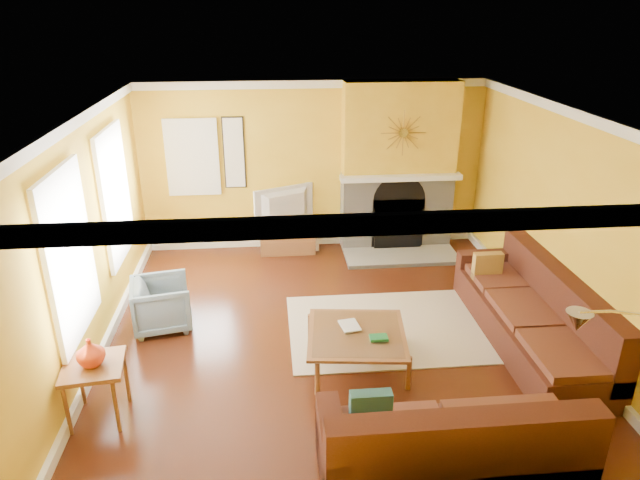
{
  "coord_description": "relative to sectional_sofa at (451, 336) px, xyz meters",
  "views": [
    {
      "loc": [
        -0.73,
        -5.91,
        3.79
      ],
      "look_at": [
        -0.14,
        0.4,
        1.14
      ],
      "focal_mm": 32.0,
      "sensor_mm": 36.0,
      "label": 1
    }
  ],
  "objects": [
    {
      "name": "floor",
      "position": [
        -1.18,
        0.79,
        -0.46
      ],
      "size": [
        5.5,
        6.0,
        0.02
      ],
      "primitive_type": "cube",
      "color": "#572512",
      "rests_on": "ground"
    },
    {
      "name": "ceiling",
      "position": [
        -1.18,
        0.79,
        2.26
      ],
      "size": [
        5.5,
        6.0,
        0.02
      ],
      "primitive_type": "cube",
      "color": "white",
      "rests_on": "ground"
    },
    {
      "name": "wall_back",
      "position": [
        -1.18,
        3.8,
        0.9
      ],
      "size": [
        5.5,
        0.02,
        2.7
      ],
      "primitive_type": "cube",
      "color": "yellow",
      "rests_on": "ground"
    },
    {
      "name": "wall_front",
      "position": [
        -1.18,
        -2.22,
        0.9
      ],
      "size": [
        5.5,
        0.02,
        2.7
      ],
      "primitive_type": "cube",
      "color": "yellow",
      "rests_on": "ground"
    },
    {
      "name": "wall_left",
      "position": [
        -3.94,
        0.79,
        0.9
      ],
      "size": [
        0.02,
        6.0,
        2.7
      ],
      "primitive_type": "cube",
      "color": "yellow",
      "rests_on": "ground"
    },
    {
      "name": "wall_right",
      "position": [
        1.58,
        0.79,
        0.9
      ],
      "size": [
        0.02,
        6.0,
        2.7
      ],
      "primitive_type": "cube",
      "color": "yellow",
      "rests_on": "ground"
    },
    {
      "name": "baseboard",
      "position": [
        -1.18,
        0.79,
        -0.39
      ],
      "size": [
        5.5,
        6.0,
        0.12
      ],
      "primitive_type": null,
      "color": "white",
      "rests_on": "floor"
    },
    {
      "name": "crown_molding",
      "position": [
        -1.18,
        0.79,
        2.19
      ],
      "size": [
        5.5,
        6.0,
        0.12
      ],
      "primitive_type": null,
      "color": "white",
      "rests_on": "ceiling"
    },
    {
      "name": "window_left_near",
      "position": [
        -3.9,
        2.09,
        1.05
      ],
      "size": [
        0.06,
        1.22,
        1.72
      ],
      "primitive_type": "cube",
      "color": "white",
      "rests_on": "wall_left"
    },
    {
      "name": "window_left_far",
      "position": [
        -3.9,
        0.19,
        1.05
      ],
      "size": [
        0.06,
        1.22,
        1.72
      ],
      "primitive_type": "cube",
      "color": "white",
      "rests_on": "wall_left"
    },
    {
      "name": "window_back",
      "position": [
        -3.08,
        3.75,
        1.1
      ],
      "size": [
        0.82,
        0.06,
        1.22
      ],
      "primitive_type": "cube",
      "color": "white",
      "rests_on": "wall_back"
    },
    {
      "name": "wall_art",
      "position": [
        -2.43,
        3.76,
        1.15
      ],
      "size": [
        0.34,
        0.04,
        1.14
      ],
      "primitive_type": "cube",
      "color": "white",
      "rests_on": "wall_back"
    },
    {
      "name": "fireplace",
      "position": [
        0.17,
        3.59,
        0.9
      ],
      "size": [
        1.8,
        0.4,
        2.7
      ],
      "primitive_type": null,
      "color": "#A09D97",
      "rests_on": "floor"
    },
    {
      "name": "mantel",
      "position": [
        0.17,
        3.35,
        0.8
      ],
      "size": [
        1.92,
        0.22,
        0.08
      ],
      "primitive_type": "cube",
      "color": "white",
      "rests_on": "fireplace"
    },
    {
      "name": "hearth",
      "position": [
        0.17,
        3.04,
        -0.42
      ],
      "size": [
        1.8,
        0.7,
        0.06
      ],
      "primitive_type": "cube",
      "color": "#A09D97",
      "rests_on": "floor"
    },
    {
      "name": "sunburst",
      "position": [
        0.17,
        3.36,
        1.5
      ],
      "size": [
        0.7,
        0.04,
        0.7
      ],
      "primitive_type": null,
      "color": "olive",
      "rests_on": "fireplace"
    },
    {
      "name": "rug",
      "position": [
        -0.52,
        0.96,
        -0.44
      ],
      "size": [
        2.4,
        1.8,
        0.02
      ],
      "primitive_type": "cube",
      "color": "beige",
      "rests_on": "floor"
    },
    {
      "name": "sectional_sofa",
      "position": [
        0.0,
        0.0,
        0.0
      ],
      "size": [
        3.13,
        3.83,
        0.9
      ],
      "primitive_type": null,
      "color": "#482017",
      "rests_on": "floor"
    },
    {
      "name": "coffee_table",
      "position": [
        -1.0,
        0.22,
        -0.24
      ],
      "size": [
        1.19,
        1.19,
        0.42
      ],
      "primitive_type": null,
      "rotation": [
        0.0,
        0.0,
        -0.11
      ],
      "color": "white",
      "rests_on": "floor"
    },
    {
      "name": "media_console",
      "position": [
        -1.63,
        3.48,
        -0.21
      ],
      "size": [
        0.89,
        0.4,
        0.49
      ],
      "primitive_type": "cube",
      "color": "brown",
      "rests_on": "floor"
    },
    {
      "name": "tv",
      "position": [
        -1.63,
        3.48,
        0.33
      ],
      "size": [
        1.0,
        0.55,
        0.6
      ],
      "primitive_type": "imported",
      "rotation": [
        0.0,
        0.0,
        3.57
      ],
      "color": "black",
      "rests_on": "media_console"
    },
    {
      "name": "subwoofer",
      "position": [
        -1.27,
        3.59,
        -0.3
      ],
      "size": [
        0.3,
        0.3,
        0.3
      ],
      "primitive_type": "cube",
      "color": "white",
      "rests_on": "floor"
    },
    {
      "name": "armchair",
      "position": [
        -3.29,
        1.26,
        -0.13
      ],
      "size": [
        0.82,
        0.81,
        0.64
      ],
      "primitive_type": "imported",
      "rotation": [
        0.0,
        0.0,
        1.76
      ],
      "color": "slate",
      "rests_on": "floor"
    },
    {
      "name": "side_table",
      "position": [
        -3.64,
        -0.41,
        -0.14
      ],
      "size": [
        0.62,
        0.62,
        0.62
      ],
      "primitive_type": null,
      "rotation": [
        0.0,
        0.0,
        0.12
      ],
      "color": "brown",
      "rests_on": "floor"
    },
    {
      "name": "vase",
      "position": [
        -3.64,
        -0.41,
        0.3
      ],
      "size": [
        0.31,
        0.31,
        0.28
      ],
      "primitive_type": "imported",
      "rotation": [
        0.0,
        0.0,
        0.16
      ],
      "color": "red",
      "rests_on": "side_table"
    },
    {
      "name": "book",
      "position": [
        -1.16,
        0.33,
        -0.01
      ],
      "size": [
        0.24,
        0.3,
        0.03
      ],
      "primitive_type": "imported",
      "rotation": [
        0.0,
        0.0,
        0.17
      ],
      "color": "white",
      "rests_on": "coffee_table"
    },
    {
      "name": "arc_lamp",
      "position": [
        0.71,
        -2.01,
        0.5
      ],
      "size": [
        1.22,
        0.36,
        1.89
      ],
      "primitive_type": null,
      "color": "silver",
      "rests_on": "floor"
    }
  ]
}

